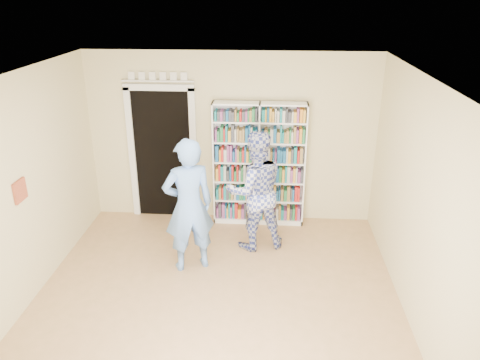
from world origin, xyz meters
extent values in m
plane|color=#A47E4F|center=(0.00, 0.00, 0.00)|extent=(5.00, 5.00, 0.00)
plane|color=white|center=(0.00, 0.00, 2.70)|extent=(5.00, 5.00, 0.00)
plane|color=beige|center=(0.00, 2.50, 1.35)|extent=(4.50, 0.00, 4.50)
plane|color=beige|center=(-2.25, 0.00, 1.35)|extent=(0.00, 5.00, 5.00)
plane|color=beige|center=(2.25, 0.00, 1.35)|extent=(0.00, 5.00, 5.00)
cube|color=white|center=(0.45, 2.34, 0.98)|extent=(1.43, 0.27, 1.97)
cube|color=white|center=(0.45, 2.34, 0.98)|extent=(0.02, 0.27, 1.97)
cube|color=black|center=(-1.10, 2.48, 1.05)|extent=(0.90, 0.03, 2.10)
cube|color=silver|center=(-1.60, 2.47, 1.05)|extent=(0.10, 0.06, 2.20)
cube|color=silver|center=(-0.60, 2.47, 1.05)|extent=(0.10, 0.06, 2.20)
cube|color=silver|center=(-1.10, 2.47, 2.15)|extent=(1.10, 0.06, 0.10)
cube|color=silver|center=(-1.10, 2.46, 2.25)|extent=(1.10, 0.08, 0.02)
cube|color=maroon|center=(-2.23, 0.20, 1.40)|extent=(0.03, 0.25, 0.25)
imported|color=#6696E4|center=(-0.43, 0.93, 0.92)|extent=(0.79, 0.67, 1.84)
imported|color=#323F99|center=(0.42, 1.56, 0.88)|extent=(1.01, 0.88, 1.76)
cube|color=white|center=(0.49, 1.37, 0.96)|extent=(0.19, 0.09, 0.28)
camera|label=1|loc=(0.61, -4.51, 3.55)|focal=35.00mm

